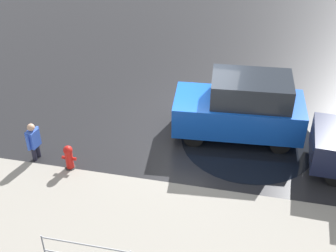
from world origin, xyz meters
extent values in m
plane|color=black|center=(0.00, 0.00, 0.00)|extent=(60.00, 60.00, 0.00)
cube|color=gray|center=(0.00, 4.20, 0.02)|extent=(24.00, 3.20, 0.04)
cube|color=blue|center=(-1.35, -0.07, 0.79)|extent=(4.02, 2.00, 0.99)
cube|color=#1E232B|center=(-1.66, -0.09, 1.67)|extent=(2.45, 1.68, 0.77)
cylinder|color=black|center=(-0.12, 0.75, 0.30)|extent=(0.62, 0.27, 0.60)
cylinder|color=black|center=(-0.01, -0.68, 0.30)|extent=(0.62, 0.27, 0.60)
cylinder|color=black|center=(-2.69, 0.54, 0.30)|extent=(0.62, 0.27, 0.60)
cylinder|color=black|center=(-2.58, -0.88, 0.30)|extent=(0.62, 0.27, 0.60)
cylinder|color=black|center=(-4.26, 0.22, 0.30)|extent=(0.61, 0.24, 0.60)
cylinder|color=red|center=(3.14, 2.57, 0.31)|extent=(0.22, 0.22, 0.62)
sphere|color=red|center=(3.14, 2.57, 0.67)|extent=(0.26, 0.26, 0.26)
cylinder|color=red|center=(2.98, 2.57, 0.38)|extent=(0.10, 0.09, 0.09)
cylinder|color=red|center=(3.30, 2.57, 0.38)|extent=(0.10, 0.09, 0.09)
cylinder|color=#2D2D2D|center=(3.14, 2.57, 0.03)|extent=(0.31, 0.31, 0.06)
cube|color=blue|center=(4.29, 2.32, 0.73)|extent=(0.31, 0.40, 0.55)
sphere|color=tan|center=(4.29, 2.32, 1.11)|extent=(0.22, 0.22, 0.22)
cylinder|color=#1E1E2D|center=(4.27, 2.23, 0.23)|extent=(0.13, 0.13, 0.45)
cylinder|color=#1E1E2D|center=(4.31, 2.41, 0.23)|extent=(0.13, 0.13, 0.45)
cylinder|color=blue|center=(4.24, 2.09, 0.73)|extent=(0.09, 0.09, 0.50)
cylinder|color=blue|center=(4.34, 2.56, 0.73)|extent=(0.09, 0.09, 0.50)
cylinder|color=#B7BABF|center=(2.37, 5.90, 0.53)|extent=(0.04, 0.04, 1.05)
cylinder|color=black|center=(-1.74, 0.15, 0.00)|extent=(4.13, 4.13, 0.01)
camera|label=1|loc=(-1.71, 11.97, 8.80)|focal=50.00mm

